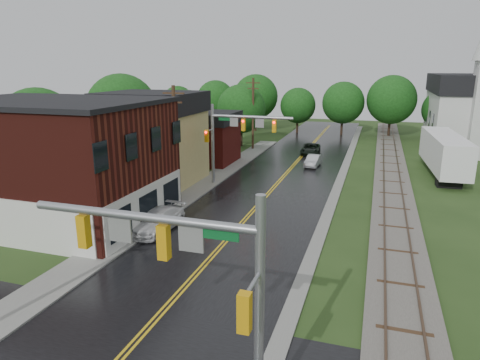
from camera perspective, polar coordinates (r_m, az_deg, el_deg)
The scene contains 20 objects.
main_road at distance 40.48m, azimuth 5.40°, elevation -0.02°, with size 10.00×90.00×0.02m, color black.
curb_right at distance 44.55m, azimuth 13.62°, elevation 1.01°, with size 0.80×70.00×0.12m, color gray.
sidewalk_left at distance 37.72m, azimuth -5.51°, elevation -1.14°, with size 2.40×50.00×0.12m, color gray.
brick_building at distance 31.80m, azimuth -23.51°, elevation 2.34°, with size 14.30×10.30×8.30m.
yellow_house at distance 39.96m, azimuth -11.41°, elevation 4.25°, with size 8.00×7.00×6.40m, color tan.
darkred_building at distance 47.66m, azimuth -5.04°, elevation 4.97°, with size 7.00×6.00×4.40m, color #3F0F0C.
church at distance 63.21m, azimuth 28.86°, elevation 8.98°, with size 10.40×18.40×20.00m.
railroad at distance 44.46m, azimuth 19.53°, elevation 0.67°, with size 3.20×80.00×0.30m.
traffic_signal_near at distance 12.56m, azimuth -6.92°, elevation -10.87°, with size 7.34×0.30×7.20m.
traffic_signal_far at distance 37.54m, azimuth -0.63°, elevation 6.62°, with size 7.34×0.43×7.20m.
utility_pole_b at distance 34.27m, azimuth -8.62°, elevation 5.22°, with size 1.80×0.28×9.00m.
utility_pole_c at distance 54.66m, azimuth 1.74°, elevation 8.97°, with size 1.80×0.28×9.00m.
tree_left_a at distance 41.58m, azimuth -25.14°, elevation 6.22°, with size 6.80×6.80×8.67m.
tree_left_b at distance 48.13m, azimuth -15.35°, elevation 8.83°, with size 7.60×7.60×9.69m.
tree_left_c at distance 53.31m, azimuth -6.89°, elevation 8.49°, with size 6.00×6.00×7.65m.
tree_left_e at distance 57.05m, azimuth 0.28°, elevation 9.32°, with size 6.40×6.40×8.16m.
suv_dark at distance 52.79m, azimuth 9.40°, elevation 4.09°, with size 2.14×4.65×1.29m, color black.
sedan_silver at distance 46.41m, azimuth 9.74°, elevation 2.53°, with size 1.28×3.66×1.21m, color silver.
pickup_white at distance 28.41m, azimuth -10.91°, elevation -5.34°, with size 1.95×4.79×1.39m, color silver.
semi_trailer at distance 46.32m, azimuth 25.59°, elevation 3.43°, with size 3.46×12.70×3.94m.
Camera 1 is at (8.33, -8.22, 10.42)m, focal length 32.00 mm.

